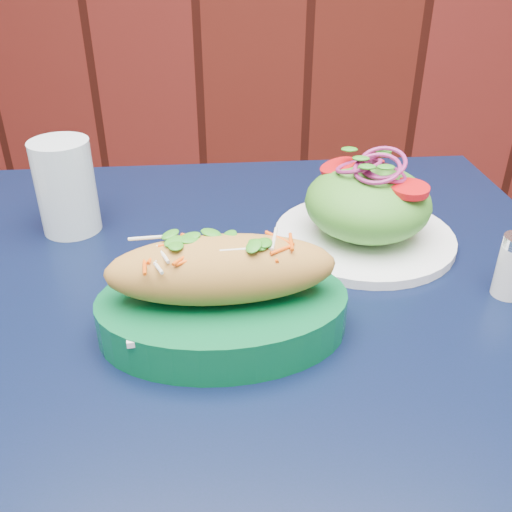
{
  "coord_description": "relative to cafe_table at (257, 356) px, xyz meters",
  "views": [
    {
      "loc": [
        0.32,
        0.86,
        1.11
      ],
      "look_at": [
        0.3,
        1.37,
        0.81
      ],
      "focal_mm": 40.0,
      "sensor_mm": 36.0,
      "label": 1
    }
  ],
  "objects": [
    {
      "name": "cafe_table",
      "position": [
        0.0,
        0.0,
        0.0
      ],
      "size": [
        0.91,
        0.91,
        0.75
      ],
      "rotation": [
        0.0,
        0.0,
        0.14
      ],
      "color": "black",
      "rests_on": "ground"
    },
    {
      "name": "banh_mi_basket",
      "position": [
        -0.03,
        -0.07,
        0.13
      ],
      "size": [
        0.27,
        0.2,
        0.11
      ],
      "rotation": [
        0.0,
        0.0,
        0.16
      ],
      "color": "#07592D",
      "rests_on": "cafe_table"
    },
    {
      "name": "salad_plate",
      "position": [
        0.13,
        0.13,
        0.13
      ],
      "size": [
        0.23,
        0.23,
        0.12
      ],
      "rotation": [
        0.0,
        0.0,
        -0.05
      ],
      "color": "white",
      "rests_on": "cafe_table"
    },
    {
      "name": "water_glass",
      "position": [
        -0.25,
        0.14,
        0.15
      ],
      "size": [
        0.08,
        0.08,
        0.12
      ],
      "primitive_type": "cylinder",
      "color": "silver",
      "rests_on": "cafe_table"
    }
  ]
}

